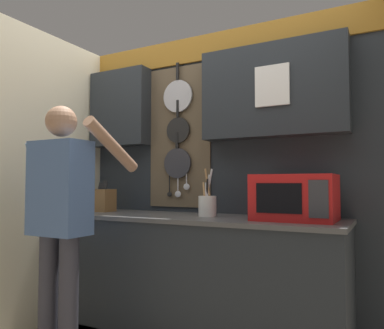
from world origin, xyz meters
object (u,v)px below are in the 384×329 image
(microwave, at_px, (295,197))
(knife_block, at_px, (106,200))
(person, at_px, (61,208))
(utensil_crock, at_px, (207,205))

(microwave, bearing_deg, knife_block, 179.98)
(knife_block, height_order, person, person)
(microwave, xyz_separation_m, utensil_crock, (-0.62, 0.00, -0.06))
(microwave, distance_m, utensil_crock, 0.62)
(microwave, distance_m, knife_block, 1.55)
(knife_block, height_order, utensil_crock, utensil_crock)
(microwave, xyz_separation_m, person, (-1.33, -0.68, -0.07))
(knife_block, xyz_separation_m, utensil_crock, (0.93, 0.00, -0.01))
(person, bearing_deg, utensil_crock, 43.64)
(person, bearing_deg, knife_block, 108.14)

